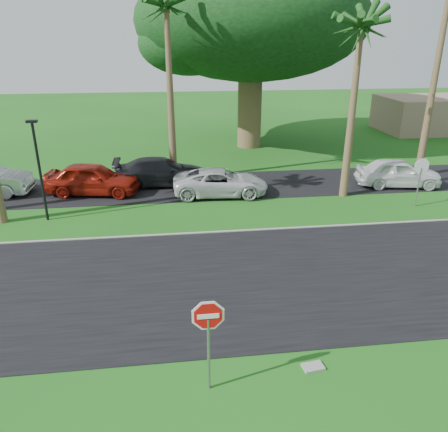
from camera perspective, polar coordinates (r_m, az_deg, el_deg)
ground at (r=13.74m, az=-5.29°, el=-12.98°), size 120.00×120.00×0.00m
road at (r=15.41m, az=-5.60°, el=-8.67°), size 120.00×8.00×0.02m
parking_strip at (r=25.01m, az=-6.46°, el=3.74°), size 120.00×5.00×0.02m
curb at (r=19.00m, az=-6.04°, el=-2.35°), size 120.00×0.12×0.06m
stop_sign_near at (r=10.29m, az=-2.07°, el=-14.35°), size 1.05×0.07×2.62m
stop_sign_far at (r=23.58m, az=24.30°, el=5.21°), size 1.05×0.07×2.62m
palm_center at (r=25.26m, az=-7.52°, el=24.98°), size 5.00×5.00×10.50m
palm_right_near at (r=23.13m, az=17.47°, el=22.07°), size 5.00×5.00×9.50m
canopy_tree at (r=33.81m, az=3.61°, el=24.02°), size 16.50×16.50×13.12m
streetlight_right at (r=21.23m, az=-23.03°, el=6.17°), size 0.45×0.25×4.64m
building_far at (r=44.86m, az=26.08°, el=11.89°), size 10.00×6.00×3.00m
car_red at (r=24.60m, az=-16.76°, el=4.65°), size 5.24×2.80×1.70m
car_dark at (r=25.35m, az=-8.16°, el=5.72°), size 5.38×2.27×1.55m
car_minivan at (r=23.46m, az=-0.45°, el=4.40°), size 5.19×2.66×1.40m
car_pickup at (r=26.74m, az=21.79°, el=5.24°), size 4.87×2.58×1.58m
utility_slab at (r=12.15m, az=11.55°, el=-18.74°), size 0.59×0.42×0.06m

